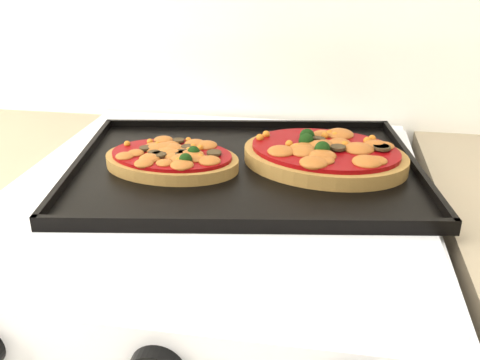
# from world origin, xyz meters

# --- Properties ---
(control_panel) EXTENTS (0.60, 0.02, 0.09)m
(control_panel) POSITION_xyz_m (-0.02, 1.39, 0.85)
(control_panel) COLOR white
(control_panel) RESTS_ON stove
(baking_tray) EXTENTS (0.56, 0.45, 0.02)m
(baking_tray) POSITION_xyz_m (0.02, 1.73, 0.92)
(baking_tray) COLOR black
(baking_tray) RESTS_ON stove
(pizza_left) EXTENTS (0.21, 0.15, 0.03)m
(pizza_left) POSITION_xyz_m (-0.09, 1.71, 0.93)
(pizza_left) COLOR olive
(pizza_left) RESTS_ON baking_tray
(pizza_right) EXTENTS (0.28, 0.24, 0.04)m
(pizza_right) POSITION_xyz_m (0.14, 1.76, 0.94)
(pizza_right) COLOR olive
(pizza_right) RESTS_ON baking_tray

